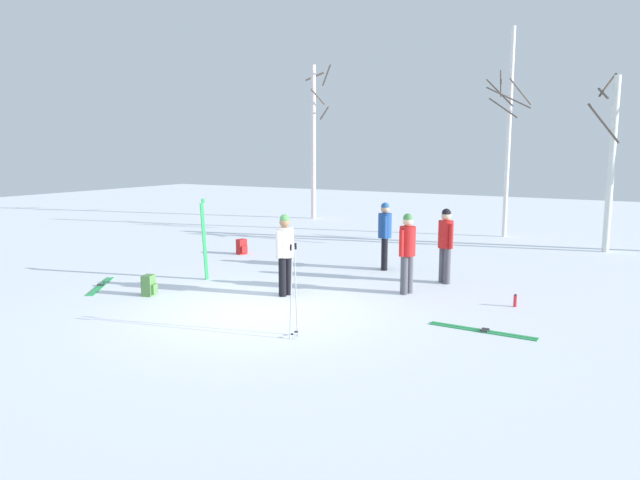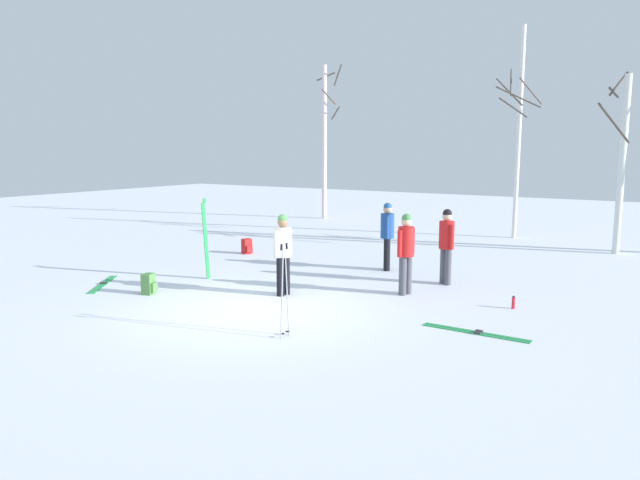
# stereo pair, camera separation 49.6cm
# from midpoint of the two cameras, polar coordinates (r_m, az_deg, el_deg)

# --- Properties ---
(ground_plane) EXTENTS (60.00, 60.00, 0.00)m
(ground_plane) POSITION_cam_midpoint_polar(r_m,az_deg,el_deg) (11.39, -7.15, -6.86)
(ground_plane) COLOR white
(person_0) EXTENTS (0.34, 0.48, 1.72)m
(person_0) POSITION_cam_midpoint_polar(r_m,az_deg,el_deg) (15.08, 5.29, 0.82)
(person_0) COLOR black
(person_0) RESTS_ON ground_plane
(person_1) EXTENTS (0.34, 0.51, 1.72)m
(person_1) POSITION_cam_midpoint_polar(r_m,az_deg,el_deg) (12.61, 7.25, -0.78)
(person_1) COLOR #4C4C56
(person_1) RESTS_ON ground_plane
(person_2) EXTENTS (0.34, 0.52, 1.72)m
(person_2) POSITION_cam_midpoint_polar(r_m,az_deg,el_deg) (12.39, -4.52, -0.90)
(person_2) COLOR black
(person_2) RESTS_ON ground_plane
(person_3) EXTENTS (0.43, 0.35, 1.72)m
(person_3) POSITION_cam_midpoint_polar(r_m,az_deg,el_deg) (13.75, 10.92, -0.07)
(person_3) COLOR #4C4C56
(person_3) RESTS_ON ground_plane
(ski_pair_planted_0) EXTENTS (0.06, 0.27, 1.92)m
(ski_pair_planted_0) POSITION_cam_midpoint_polar(r_m,az_deg,el_deg) (14.12, -12.01, 0.00)
(ski_pair_planted_0) COLOR green
(ski_pair_planted_0) RESTS_ON ground_plane
(ski_pair_lying_0) EXTENTS (1.82, 0.20, 0.05)m
(ski_pair_lying_0) POSITION_cam_midpoint_polar(r_m,az_deg,el_deg) (10.45, 13.95, -8.44)
(ski_pair_lying_0) COLOR green
(ski_pair_lying_0) RESTS_ON ground_plane
(ski_pair_lying_1) EXTENTS (1.18, 1.55, 0.05)m
(ski_pair_lying_1) POSITION_cam_midpoint_polar(r_m,az_deg,el_deg) (14.31, -21.21, -4.12)
(ski_pair_lying_1) COLOR green
(ski_pair_lying_1) RESTS_ON ground_plane
(ski_poles_0) EXTENTS (0.07, 0.25, 1.55)m
(ski_poles_0) POSITION_cam_midpoint_polar(r_m,az_deg,el_deg) (9.66, -4.03, -4.61)
(ski_poles_0) COLOR #B2B2BC
(ski_poles_0) RESTS_ON ground_plane
(backpack_0) EXTENTS (0.33, 0.31, 0.44)m
(backpack_0) POSITION_cam_midpoint_polar(r_m,az_deg,el_deg) (13.05, -17.12, -4.21)
(backpack_0) COLOR #4C7F3F
(backpack_0) RESTS_ON ground_plane
(backpack_1) EXTENTS (0.33, 0.30, 0.44)m
(backpack_1) POSITION_cam_midpoint_polar(r_m,az_deg,el_deg) (17.53, -8.31, -0.66)
(backpack_1) COLOR red
(backpack_1) RESTS_ON ground_plane
(water_bottle_0) EXTENTS (0.07, 0.07, 0.25)m
(water_bottle_0) POSITION_cam_midpoint_polar(r_m,az_deg,el_deg) (12.18, 17.08, -5.59)
(water_bottle_0) COLOR red
(water_bottle_0) RESTS_ON ground_plane
(birch_tree_0) EXTENTS (1.43, 1.36, 6.57)m
(birch_tree_0) POSITION_cam_midpoint_polar(r_m,az_deg,el_deg) (26.13, -1.13, 9.63)
(birch_tree_0) COLOR silver
(birch_tree_0) RESTS_ON ground_plane
(birch_tree_1) EXTENTS (1.60, 1.08, 7.08)m
(birch_tree_1) POSITION_cam_midpoint_polar(r_m,az_deg,el_deg) (21.49, 16.96, 10.04)
(birch_tree_1) COLOR white
(birch_tree_1) RESTS_ON ground_plane
(birch_tree_2) EXTENTS (0.98, 1.23, 5.24)m
(birch_tree_2) POSITION_cam_midpoint_polar(r_m,az_deg,el_deg) (19.37, 25.42, 6.85)
(birch_tree_2) COLOR silver
(birch_tree_2) RESTS_ON ground_plane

